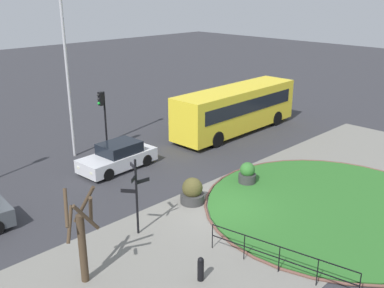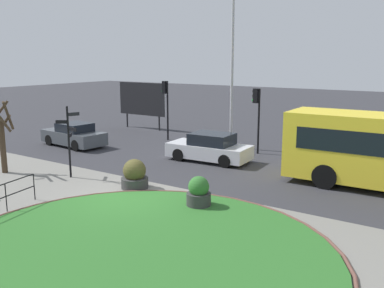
# 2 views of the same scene
# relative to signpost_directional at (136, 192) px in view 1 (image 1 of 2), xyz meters

# --- Properties ---
(ground) EXTENTS (120.00, 120.00, 0.00)m
(ground) POSITION_rel_signpost_directional_xyz_m (3.97, -0.91, -1.81)
(ground) COLOR #333338
(sidewalk_paving) EXTENTS (32.00, 8.26, 0.02)m
(sidewalk_paving) POSITION_rel_signpost_directional_xyz_m (3.97, -2.78, -1.80)
(sidewalk_paving) COLOR gray
(sidewalk_paving) RESTS_ON ground
(grass_island) EXTENTS (10.92, 10.92, 0.10)m
(grass_island) POSITION_rel_signpost_directional_xyz_m (7.40, -4.32, -1.76)
(grass_island) COLOR #2D6B28
(grass_island) RESTS_ON ground
(grass_kerb_ring) EXTENTS (11.23, 11.23, 0.11)m
(grass_kerb_ring) POSITION_rel_signpost_directional_xyz_m (7.40, -4.32, -1.75)
(grass_kerb_ring) COLOR brown
(grass_kerb_ring) RESTS_ON ground
(signpost_directional) EXTENTS (1.03, 0.83, 3.16)m
(signpost_directional) POSITION_rel_signpost_directional_xyz_m (0.00, 0.00, 0.00)
(signpost_directional) COLOR black
(signpost_directional) RESTS_ON ground
(bollard_foreground) EXTENTS (0.22, 0.22, 0.89)m
(bollard_foreground) POSITION_rel_signpost_directional_xyz_m (-0.41, -3.86, -1.35)
(bollard_foreground) COLOR black
(bollard_foreground) RESTS_ON ground
(railing_grass_edge) EXTENTS (1.05, 5.23, 1.02)m
(railing_grass_edge) POSITION_rel_signpost_directional_xyz_m (1.80, -5.41, -1.14)
(railing_grass_edge) COLOR black
(railing_grass_edge) RESTS_ON ground
(bus_yellow) EXTENTS (10.09, 2.70, 2.98)m
(bus_yellow) POSITION_rel_signpost_directional_xyz_m (12.92, 5.78, -0.20)
(bus_yellow) COLOR yellow
(bus_yellow) RESTS_ON ground
(car_far_lane) EXTENTS (4.32, 2.04, 1.44)m
(car_far_lane) POSITION_rel_signpost_directional_xyz_m (3.45, 6.01, -1.14)
(car_far_lane) COLOR silver
(car_far_lane) RESTS_ON ground
(traffic_light_far) EXTENTS (0.49, 0.27, 3.55)m
(traffic_light_far) POSITION_rel_signpost_directional_xyz_m (4.61, 8.95, 0.80)
(traffic_light_far) COLOR black
(traffic_light_far) RESTS_ON ground
(lamppost_tall) EXTENTS (0.32, 0.32, 9.59)m
(lamppost_tall) POSITION_rel_signpost_directional_xyz_m (2.81, 9.40, 3.28)
(lamppost_tall) COLOR #B7B7BC
(lamppost_tall) RESTS_ON ground
(planter_near_signpost) EXTENTS (1.09, 1.09, 1.21)m
(planter_near_signpost) POSITION_rel_signpost_directional_xyz_m (3.39, 0.34, -1.27)
(planter_near_signpost) COLOR #383838
(planter_near_signpost) RESTS_ON ground
(planter_kerbside) EXTENTS (0.86, 0.86, 1.14)m
(planter_kerbside) POSITION_rel_signpost_directional_xyz_m (6.76, -0.11, -1.29)
(planter_kerbside) COLOR #383838
(planter_kerbside) RESTS_ON ground
(street_tree_bare) EXTENTS (1.18, 1.14, 3.32)m
(street_tree_bare) POSITION_rel_signpost_directional_xyz_m (-3.12, -1.17, -0.12)
(street_tree_bare) COLOR #423323
(street_tree_bare) RESTS_ON ground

